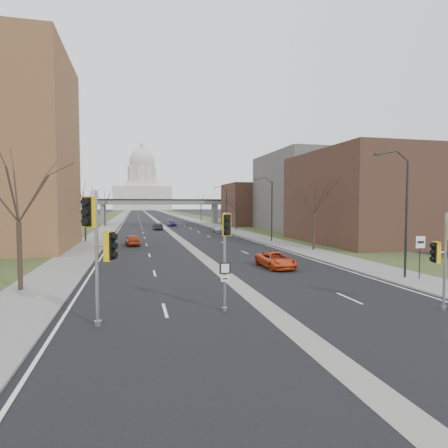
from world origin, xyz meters
name	(u,v)px	position (x,y,z in m)	size (l,w,h in m)	color
ground	(277,316)	(0.00, 0.00, 0.00)	(700.00, 700.00, 0.00)	black
road_surface	(150,216)	(0.00, 150.00, 0.01)	(20.00, 600.00, 0.01)	black
median_strip	(150,216)	(0.00, 150.00, 0.00)	(1.20, 600.00, 0.02)	gray
sidewalk_right	(178,215)	(12.00, 150.00, 0.06)	(4.00, 600.00, 0.12)	gray
sidewalk_left	(122,216)	(-12.00, 150.00, 0.06)	(4.00, 600.00, 0.12)	gray
grass_verge_right	(191,215)	(18.00, 150.00, 0.05)	(8.00, 600.00, 0.10)	#293B1B
grass_verge_left	(107,216)	(-18.00, 150.00, 0.05)	(8.00, 600.00, 0.10)	#293B1B
commercial_block_near	(369,198)	(24.00, 28.00, 6.00)	(16.00, 20.00, 12.00)	#43291F
commercial_block_mid	(313,192)	(28.00, 52.00, 7.50)	(18.00, 22.00, 15.00)	#625E59
commercial_block_far	(256,205)	(22.00, 70.00, 5.00)	(14.00, 14.00, 10.00)	#43291F
pedestrian_bridge	(161,205)	(0.00, 80.00, 4.84)	(34.00, 3.00, 6.45)	slate
capitol	(142,189)	(0.00, 320.00, 18.60)	(48.00, 42.00, 55.75)	silver
streetlight_near	(397,178)	(10.99, 6.00, 6.95)	(2.61, 0.20, 8.70)	black
streetlight_mid	(266,191)	(10.99, 32.00, 6.95)	(2.61, 0.20, 8.70)	black
streetlight_far	(223,195)	(10.99, 58.00, 6.95)	(2.61, 0.20, 8.70)	black
tree_left_a	(17,179)	(-13.00, 8.00, 6.64)	(7.20, 7.20, 9.40)	#382B21
tree_left_b	(85,196)	(-13.00, 38.00, 6.23)	(6.75, 6.75, 8.81)	#382B21
tree_left_c	(104,196)	(-13.00, 72.00, 7.04)	(7.65, 7.65, 9.99)	#382B21
tree_right_a	(314,191)	(13.00, 22.00, 6.64)	(7.20, 7.20, 9.40)	#382B21
tree_right_b	(236,201)	(13.00, 55.00, 5.82)	(6.30, 6.30, 8.22)	#382B21
tree_right_c	(201,198)	(13.00, 95.00, 7.04)	(7.65, 7.65, 9.99)	#382B21
signal_pole_left	(98,238)	(-7.85, 0.15, 3.77)	(1.33, 0.96, 5.76)	gray
signal_pole_median	(226,243)	(-2.20, 1.02, 3.33)	(0.55, 0.78, 4.78)	gray
signal_pole_right	(445,247)	(8.14, -1.11, 3.12)	(0.81, 0.94, 4.76)	gray
speed_limit_sign	(420,250)	(12.29, 5.22, 2.11)	(0.62, 0.13, 2.90)	black
car_left_near	(133,240)	(-6.67, 31.76, 0.70)	(1.65, 4.10, 1.40)	#9D3211
car_left_far	(158,227)	(-2.00, 59.28, 0.67)	(1.42, 4.06, 1.34)	black
car_right_near	(276,260)	(4.73, 12.28, 0.64)	(2.13, 4.63, 1.29)	red
car_right_mid	(219,229)	(8.32, 49.83, 0.61)	(1.70, 4.19, 1.22)	#ADACB4
car_right_far	(172,223)	(2.00, 71.08, 0.69)	(1.64, 4.08, 1.39)	navy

